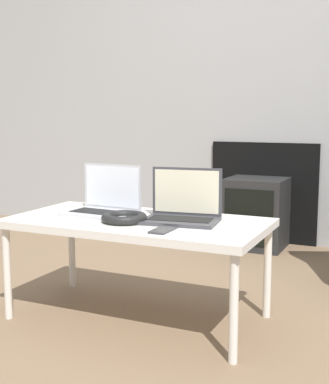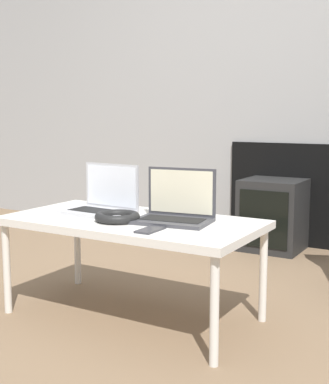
# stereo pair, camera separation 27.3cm
# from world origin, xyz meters

# --- Properties ---
(ground_plane) EXTENTS (14.00, 14.00, 0.00)m
(ground_plane) POSITION_xyz_m (0.00, 0.00, 0.00)
(ground_plane) COLOR #7A6047
(wall_back) EXTENTS (7.00, 0.08, 2.60)m
(wall_back) POSITION_xyz_m (0.00, 1.98, 1.28)
(wall_back) COLOR #999999
(wall_back) RESTS_ON ground_plane
(table) EXTENTS (1.18, 0.61, 0.48)m
(table) POSITION_xyz_m (0.00, 0.15, 0.44)
(table) COLOR silver
(table) RESTS_ON ground_plane
(laptop_left) EXTENTS (0.34, 0.25, 0.24)m
(laptop_left) POSITION_xyz_m (-0.21, 0.21, 0.53)
(laptop_left) COLOR #B2B2B7
(laptop_left) RESTS_ON table
(laptop_right) EXTENTS (0.36, 0.27, 0.24)m
(laptop_right) POSITION_xyz_m (0.20, 0.21, 0.53)
(laptop_right) COLOR #38383D
(laptop_right) RESTS_ON table
(headphones) EXTENTS (0.21, 0.21, 0.04)m
(headphones) POSITION_xyz_m (-0.02, 0.07, 0.50)
(headphones) COLOR black
(headphones) RESTS_ON table
(phone) EXTENTS (0.07, 0.14, 0.01)m
(phone) POSITION_xyz_m (0.21, -0.03, 0.48)
(phone) COLOR #333338
(phone) RESTS_ON table
(tv) EXTENTS (0.42, 0.39, 0.50)m
(tv) POSITION_xyz_m (0.14, 1.73, 0.25)
(tv) COLOR black
(tv) RESTS_ON ground_plane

